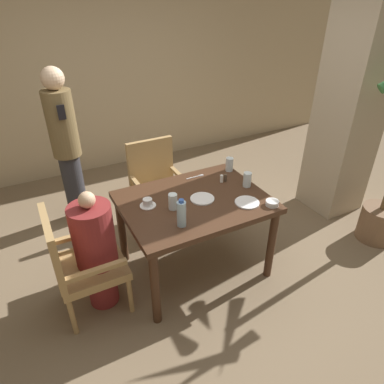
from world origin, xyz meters
name	(u,v)px	position (x,y,z in m)	size (l,w,h in m)	color
ground_plane	(194,266)	(0.00, 0.00, 0.00)	(16.00, 16.00, 0.00)	#7A664C
wall_back	(104,67)	(0.00, 2.54, 1.40)	(8.00, 0.06, 2.80)	tan
pillar_stone	(354,93)	(1.99, 0.23, 1.35)	(0.54, 0.54, 2.70)	tan
dining_table	(195,209)	(0.00, 0.00, 0.66)	(1.22, 0.93, 0.75)	#422819
chair_left_side	(78,261)	(-1.01, 0.00, 0.49)	(0.52, 0.51, 0.92)	#A88451
diner_in_left_chair	(96,250)	(-0.86, 0.00, 0.55)	(0.32, 0.32, 1.07)	maroon
chair_far_side	(157,182)	(0.00, 0.87, 0.49)	(0.51, 0.52, 0.92)	#A88451
standing_host	(66,145)	(-0.79, 1.34, 0.90)	(0.29, 0.32, 1.68)	#2D2D33
plate_main_left	(247,202)	(0.36, -0.25, 0.76)	(0.20, 0.20, 0.01)	white
plate_main_right	(202,199)	(0.06, -0.03, 0.76)	(0.20, 0.20, 0.01)	white
teacup_with_saucer	(148,203)	(-0.38, 0.09, 0.78)	(0.13, 0.13, 0.07)	white
bowl_small	(272,203)	(0.52, -0.37, 0.78)	(0.11, 0.11, 0.04)	white
water_bottle	(181,214)	(-0.26, -0.27, 0.86)	(0.07, 0.07, 0.23)	#A3C6DB
glass_tall_near	(247,180)	(0.52, -0.02, 0.82)	(0.07, 0.07, 0.13)	silver
glass_tall_mid	(229,164)	(0.55, 0.32, 0.82)	(0.07, 0.07, 0.13)	silver
glass_tall_far	(173,202)	(-0.22, -0.04, 0.82)	(0.07, 0.07, 0.13)	silver
salt_shaker	(222,179)	(0.36, 0.15, 0.79)	(0.03, 0.03, 0.07)	white
pepper_shaker	(225,178)	(0.40, 0.15, 0.79)	(0.03, 0.03, 0.07)	#4C3D2D
fork_beside_plate	(197,176)	(0.21, 0.35, 0.76)	(0.18, 0.02, 0.00)	silver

